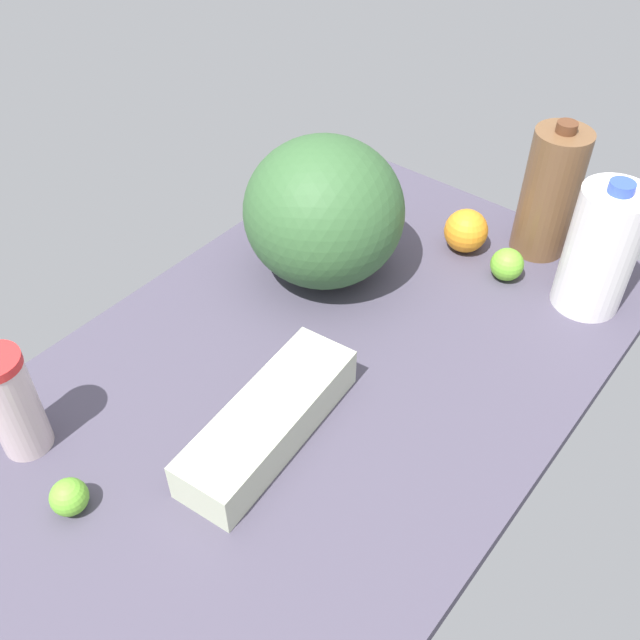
% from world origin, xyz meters
% --- Properties ---
extents(countertop, '(1.20, 0.76, 0.03)m').
position_xyz_m(countertop, '(0.00, 0.00, 0.01)').
color(countertop, '#464152').
rests_on(countertop, ground).
extents(chocolate_milk_jug, '(0.10, 0.10, 0.27)m').
position_xyz_m(chocolate_milk_jug, '(-0.51, 0.13, 0.16)').
color(chocolate_milk_jug, brown).
rests_on(chocolate_milk_jug, countertop).
extents(egg_carton, '(0.33, 0.13, 0.07)m').
position_xyz_m(egg_carton, '(0.16, 0.03, 0.06)').
color(egg_carton, beige).
rests_on(egg_carton, countertop).
extents(tumbler_cup, '(0.07, 0.07, 0.18)m').
position_xyz_m(tumbler_cup, '(0.39, -0.23, 0.12)').
color(tumbler_cup, beige).
rests_on(tumbler_cup, countertop).
extents(watermelon, '(0.29, 0.29, 0.27)m').
position_xyz_m(watermelon, '(-0.19, -0.15, 0.16)').
color(watermelon, '#345F32').
rests_on(watermelon, countertop).
extents(milk_jug, '(0.12, 0.12, 0.25)m').
position_xyz_m(milk_jug, '(-0.42, 0.27, 0.15)').
color(milk_jug, white).
rests_on(milk_jug, countertop).
extents(orange_far_back, '(0.08, 0.08, 0.08)m').
position_xyz_m(orange_far_back, '(-0.42, 0.02, 0.07)').
color(orange_far_back, orange).
rests_on(orange_far_back, countertop).
extents(lime_loose, '(0.05, 0.05, 0.05)m').
position_xyz_m(lime_loose, '(0.42, -0.09, 0.06)').
color(lime_loose, '#69B532').
rests_on(lime_loose, countertop).
extents(lime_near_front, '(0.06, 0.06, 0.06)m').
position_xyz_m(lime_near_front, '(-0.39, 0.13, 0.06)').
color(lime_near_front, '#6DBA32').
rests_on(lime_near_front, countertop).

